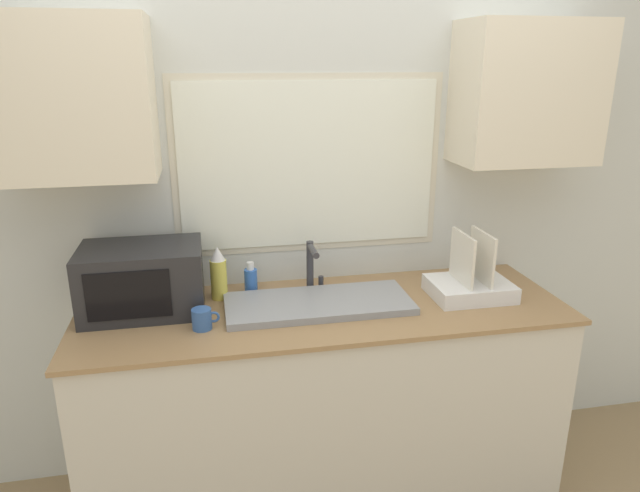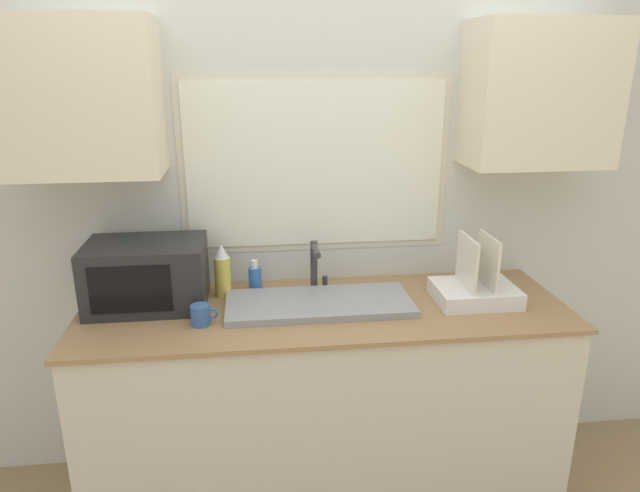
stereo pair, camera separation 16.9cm
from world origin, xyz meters
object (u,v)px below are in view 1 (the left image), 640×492
Objects in this scene: microwave at (142,279)px; soap_bottle at (251,279)px; faucet at (312,263)px; dish_rack at (470,284)px; mug_near_sink at (202,319)px; spray_bottle at (219,274)px.

microwave is 0.47m from soap_bottle.
dish_rack reaches higher than faucet.
faucet is 0.70m from dish_rack.
dish_rack is at bearing -14.18° from soap_bottle.
microwave is at bearing 136.65° from mug_near_sink.
faucet is 0.72m from microwave.
faucet reaches higher than soap_bottle.
dish_rack reaches higher than microwave.
dish_rack reaches higher than spray_bottle.
faucet is 0.57m from mug_near_sink.
soap_bottle is (0.14, 0.04, -0.05)m from spray_bottle.
faucet is 0.96× the size of spray_bottle.
mug_near_sink is (-0.07, -0.29, -0.07)m from spray_bottle.
spray_bottle is at bearing 169.86° from dish_rack.
soap_bottle is at bearing 57.21° from mug_near_sink.
spray_bottle is (-1.07, 0.19, 0.06)m from dish_rack.
microwave is at bearing -167.39° from spray_bottle.
microwave is 4.52× the size of mug_near_sink.
dish_rack reaches higher than soap_bottle.
faucet is at bearing 5.27° from microwave.
spray_bottle is (-0.41, 0.00, -0.02)m from faucet.
spray_bottle reaches higher than faucet.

